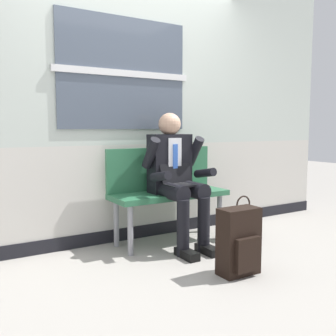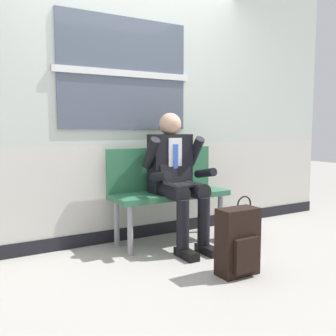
# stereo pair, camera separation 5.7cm
# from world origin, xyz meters

# --- Properties ---
(ground_plane) EXTENTS (18.00, 18.00, 0.00)m
(ground_plane) POSITION_xyz_m (0.00, 0.00, 0.00)
(ground_plane) COLOR #9E9991
(station_wall) EXTENTS (5.24, 0.17, 2.99)m
(station_wall) POSITION_xyz_m (-0.00, 0.73, 1.49)
(station_wall) COLOR beige
(station_wall) RESTS_ON ground
(bench_with_person) EXTENTS (1.14, 0.42, 0.91)m
(bench_with_person) POSITION_xyz_m (0.28, 0.46, 0.54)
(bench_with_person) COLOR #2D6B47
(bench_with_person) RESTS_ON ground
(person_seated) EXTENTS (0.57, 0.70, 1.24)m
(person_seated) POSITION_xyz_m (0.28, 0.26, 0.67)
(person_seated) COLOR black
(person_seated) RESTS_ON ground
(backpack) EXTENTS (0.31, 0.21, 0.51)m
(backpack) POSITION_xyz_m (0.30, -0.58, 0.25)
(backpack) COLOR black
(backpack) RESTS_ON ground
(handbag) EXTENTS (0.33, 0.11, 0.43)m
(handbag) POSITION_xyz_m (0.98, 0.13, 0.16)
(handbag) COLOR black
(handbag) RESTS_ON ground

